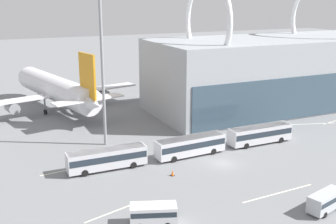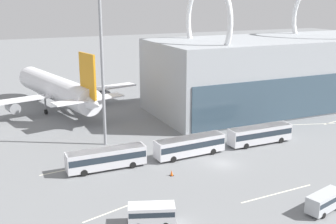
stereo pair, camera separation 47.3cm
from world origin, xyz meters
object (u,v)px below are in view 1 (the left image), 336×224
object	(u,v)px
service_van_crossing	(326,200)
shuttle_bus_1	(190,145)
shuttle_bus_0	(107,158)
shuttle_bus_2	(260,133)
service_van_foreground	(153,213)
floodlight_mast	(101,38)
airliner_at_gate_far	(58,89)
airliner_parked_remote	(248,67)
traffic_cone_0	(172,173)

from	to	relation	value
service_van_crossing	shuttle_bus_1	bearing A→B (deg)	90.75
shuttle_bus_0	shuttle_bus_2	world-z (taller)	same
service_van_foreground	shuttle_bus_0	bearing A→B (deg)	110.86
shuttle_bus_1	floodlight_mast	world-z (taller)	floodlight_mast
airliner_at_gate_far	airliner_parked_remote	distance (m)	57.67
shuttle_bus_2	traffic_cone_0	distance (m)	20.60
service_van_foreground	airliner_parked_remote	bearing A→B (deg)	68.33
service_van_foreground	service_van_crossing	distance (m)	20.68
service_van_foreground	traffic_cone_0	world-z (taller)	service_van_foreground
floodlight_mast	service_van_foreground	bearing A→B (deg)	-95.61
airliner_parked_remote	traffic_cone_0	distance (m)	71.36
airliner_parked_remote	shuttle_bus_0	size ratio (longest dim) A/B	3.29
shuttle_bus_2	service_van_crossing	xyz separation A→B (m)	(-7.43, -22.85, -0.49)
airliner_at_gate_far	floodlight_mast	distance (m)	29.38
airliner_at_gate_far	service_van_foreground	size ratio (longest dim) A/B	6.98
shuttle_bus_2	shuttle_bus_0	bearing A→B (deg)	179.71
service_van_foreground	traffic_cone_0	xyz separation A→B (m)	(7.64, 11.15, -0.98)
airliner_at_gate_far	traffic_cone_0	bearing A→B (deg)	177.94
service_van_foreground	floodlight_mast	xyz separation A→B (m)	(2.74, 27.90, 16.90)
floodlight_mast	airliner_at_gate_far	bearing A→B (deg)	96.74
airliner_at_gate_far	service_van_foreground	world-z (taller)	airliner_at_gate_far
floodlight_mast	airliner_parked_remote	bearing A→B (deg)	32.95
service_van_foreground	service_van_crossing	xyz separation A→B (m)	(19.87, -5.74, -0.01)
airliner_parked_remote	floodlight_mast	bearing A→B (deg)	-156.73
airliner_at_gate_far	service_van_crossing	world-z (taller)	airliner_at_gate_far
shuttle_bus_0	shuttle_bus_1	bearing A→B (deg)	-0.41
airliner_parked_remote	floodlight_mast	world-z (taller)	floodlight_mast
airliner_parked_remote	shuttle_bus_1	bearing A→B (deg)	-142.88
airliner_at_gate_far	service_van_foreground	bearing A→B (deg)	167.73
shuttle_bus_1	floodlight_mast	size ratio (longest dim) A/B	0.40
floodlight_mast	traffic_cone_0	distance (m)	24.99
airliner_parked_remote	shuttle_bus_2	xyz separation A→B (m)	(-29.34, -45.73, -2.92)
shuttle_bus_1	shuttle_bus_2	distance (m)	13.73
shuttle_bus_2	service_van_crossing	size ratio (longest dim) A/B	2.07
floodlight_mast	shuttle_bus_1	bearing A→B (deg)	-45.24
airliner_at_gate_far	shuttle_bus_0	bearing A→B (deg)	167.67
shuttle_bus_2	service_van_crossing	bearing A→B (deg)	-108.00
shuttle_bus_2	floodlight_mast	bearing A→B (deg)	156.29
shuttle_bus_0	airliner_at_gate_far	bearing A→B (deg)	91.04
service_van_foreground	floodlight_mast	size ratio (longest dim) A/B	0.19
shuttle_bus_1	service_van_foreground	world-z (taller)	shuttle_bus_1
shuttle_bus_1	shuttle_bus_2	world-z (taller)	same
airliner_at_gate_far	airliner_parked_remote	size ratio (longest dim) A/B	1.02
shuttle_bus_1	floodlight_mast	xyz separation A→B (m)	(-10.83, 10.92, 16.43)
shuttle_bus_0	service_van_foreground	xyz separation A→B (m)	(0.15, -17.26, -0.48)
airliner_parked_remote	service_van_crossing	world-z (taller)	airliner_parked_remote
shuttle_bus_1	shuttle_bus_2	bearing A→B (deg)	-2.36
shuttle_bus_2	airliner_parked_remote	bearing A→B (deg)	57.34
service_van_crossing	traffic_cone_0	xyz separation A→B (m)	(-12.23, 16.89, -0.96)
service_van_foreground	service_van_crossing	size ratio (longest dim) A/B	0.99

